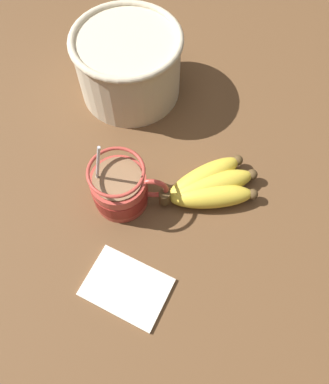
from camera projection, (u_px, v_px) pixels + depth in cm
name	position (u px, v px, depth cm)	size (l,w,h in cm)	color
table	(144.00, 197.00, 71.64)	(118.78, 118.78, 3.74)	brown
coffee_mug	(120.00, 189.00, 65.67)	(13.60, 9.88, 16.86)	#B23D33
banana_bunch	(209.00, 186.00, 68.01)	(17.81, 13.05, 4.54)	#4C381E
woven_basket	(128.00, 64.00, 74.98)	(21.87, 21.87, 14.07)	beige
napkin	(127.00, 287.00, 61.58)	(16.08, 13.86, 0.60)	beige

